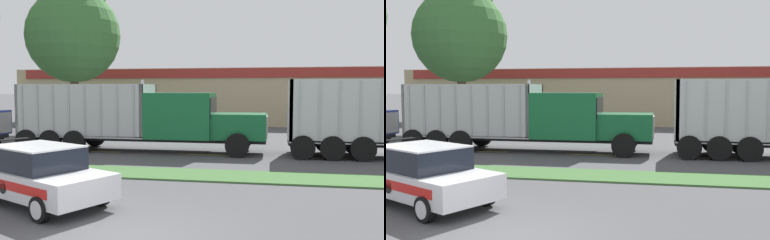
# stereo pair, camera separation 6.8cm
# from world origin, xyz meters

# --- Properties ---
(ground_plane) EXTENTS (600.00, 600.00, 0.00)m
(ground_plane) POSITION_xyz_m (0.00, 0.00, 0.00)
(ground_plane) COLOR #474749
(grass_verge) EXTENTS (120.00, 2.07, 0.06)m
(grass_verge) POSITION_xyz_m (0.00, 6.67, 0.03)
(grass_verge) COLOR #3D6633
(grass_verge) RESTS_ON ground_plane
(centre_line_2) EXTENTS (2.40, 0.14, 0.01)m
(centre_line_2) POSITION_xyz_m (-10.98, 11.70, 0.00)
(centre_line_2) COLOR yellow
(centre_line_2) RESTS_ON ground_plane
(centre_line_3) EXTENTS (2.40, 0.14, 0.01)m
(centre_line_3) POSITION_xyz_m (-5.58, 11.70, 0.00)
(centre_line_3) COLOR yellow
(centre_line_3) RESTS_ON ground_plane
(centre_line_4) EXTENTS (2.40, 0.14, 0.01)m
(centre_line_4) POSITION_xyz_m (-0.18, 11.70, 0.00)
(centre_line_4) COLOR yellow
(centre_line_4) RESTS_ON ground_plane
(centre_line_5) EXTENTS (2.40, 0.14, 0.01)m
(centre_line_5) POSITION_xyz_m (5.22, 11.70, 0.00)
(centre_line_5) COLOR yellow
(centre_line_5) RESTS_ON ground_plane
(dump_truck_lead) EXTENTS (12.47, 2.79, 3.57)m
(dump_truck_lead) POSITION_xyz_m (-2.62, 12.35, 1.56)
(dump_truck_lead) COLOR black
(dump_truck_lead) RESTS_ON ground_plane
(rally_car) EXTENTS (4.45, 3.51, 1.62)m
(rally_car) POSITION_xyz_m (-3.05, 2.06, 0.82)
(rally_car) COLOR white
(rally_car) RESTS_ON ground_plane
(traffic_cone) EXTENTS (0.38, 0.38, 0.50)m
(traffic_cone) POSITION_xyz_m (-3.63, 3.88, 0.25)
(traffic_cone) COLOR black
(traffic_cone) RESTS_ON ground_plane
(store_building_backdrop) EXTENTS (39.33, 12.10, 4.94)m
(store_building_backdrop) POSITION_xyz_m (-0.61, 33.64, 2.47)
(store_building_backdrop) COLOR tan
(store_building_backdrop) RESTS_ON ground_plane
(tree_behind_left) EXTENTS (6.69, 6.69, 11.98)m
(tree_behind_left) POSITION_xyz_m (-11.13, 20.62, 7.62)
(tree_behind_left) COLOR brown
(tree_behind_left) RESTS_ON ground_plane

